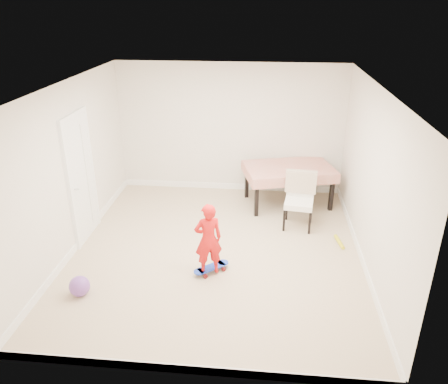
# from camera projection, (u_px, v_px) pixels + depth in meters

# --- Properties ---
(ground) EXTENTS (5.00, 5.00, 0.00)m
(ground) POSITION_uv_depth(u_px,v_px,m) (217.00, 251.00, 6.96)
(ground) COLOR tan
(ground) RESTS_ON ground
(ceiling) EXTENTS (4.50, 5.00, 0.04)m
(ceiling) POSITION_uv_depth(u_px,v_px,m) (215.00, 88.00, 5.91)
(ceiling) COLOR white
(ceiling) RESTS_ON wall_back
(wall_back) EXTENTS (4.50, 0.04, 2.60)m
(wall_back) POSITION_uv_depth(u_px,v_px,m) (230.00, 129.00, 8.68)
(wall_back) COLOR silver
(wall_back) RESTS_ON ground
(wall_front) EXTENTS (4.50, 0.04, 2.60)m
(wall_front) POSITION_uv_depth(u_px,v_px,m) (186.00, 272.00, 4.18)
(wall_front) COLOR silver
(wall_front) RESTS_ON ground
(wall_left) EXTENTS (0.04, 5.00, 2.60)m
(wall_left) POSITION_uv_depth(u_px,v_px,m) (70.00, 170.00, 6.63)
(wall_left) COLOR silver
(wall_left) RESTS_ON ground
(wall_right) EXTENTS (0.04, 5.00, 2.60)m
(wall_right) POSITION_uv_depth(u_px,v_px,m) (371.00, 181.00, 6.23)
(wall_right) COLOR silver
(wall_right) RESTS_ON ground
(door) EXTENTS (0.11, 0.94, 2.11)m
(door) POSITION_uv_depth(u_px,v_px,m) (81.00, 179.00, 7.01)
(door) COLOR white
(door) RESTS_ON ground
(baseboard_back) EXTENTS (4.50, 0.02, 0.12)m
(baseboard_back) POSITION_uv_depth(u_px,v_px,m) (230.00, 186.00, 9.20)
(baseboard_back) COLOR white
(baseboard_back) RESTS_ON ground
(baseboard_front) EXTENTS (4.50, 0.02, 0.12)m
(baseboard_front) POSITION_uv_depth(u_px,v_px,m) (190.00, 369.00, 4.68)
(baseboard_front) COLOR white
(baseboard_front) RESTS_ON ground
(baseboard_left) EXTENTS (0.02, 5.00, 0.12)m
(baseboard_left) POSITION_uv_depth(u_px,v_px,m) (81.00, 241.00, 7.14)
(baseboard_left) COLOR white
(baseboard_left) RESTS_ON ground
(baseboard_right) EXTENTS (0.02, 5.00, 0.12)m
(baseboard_right) POSITION_uv_depth(u_px,v_px,m) (360.00, 255.00, 6.74)
(baseboard_right) COLOR white
(baseboard_right) RESTS_ON ground
(dining_table) EXTENTS (1.84, 1.42, 0.77)m
(dining_table) POSITION_uv_depth(u_px,v_px,m) (288.00, 185.00, 8.42)
(dining_table) COLOR #B2090C
(dining_table) RESTS_ON ground
(dining_chair) EXTENTS (0.61, 0.68, 0.98)m
(dining_chair) POSITION_uv_depth(u_px,v_px,m) (299.00, 201.00, 7.52)
(dining_chair) COLOR silver
(dining_chair) RESTS_ON ground
(skateboard) EXTENTS (0.58, 0.53, 0.09)m
(skateboard) POSITION_uv_depth(u_px,v_px,m) (211.00, 269.00, 6.42)
(skateboard) COLOR blue
(skateboard) RESTS_ON ground
(child) EXTENTS (0.47, 0.39, 1.10)m
(child) POSITION_uv_depth(u_px,v_px,m) (208.00, 241.00, 6.17)
(child) COLOR red
(child) RESTS_ON ground
(balloon) EXTENTS (0.28, 0.28, 0.28)m
(balloon) POSITION_uv_depth(u_px,v_px,m) (80.00, 286.00, 5.89)
(balloon) COLOR purple
(balloon) RESTS_ON ground
(foam_toy) EXTENTS (0.13, 0.40, 0.06)m
(foam_toy) POSITION_uv_depth(u_px,v_px,m) (339.00, 242.00, 7.17)
(foam_toy) COLOR yellow
(foam_toy) RESTS_ON ground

